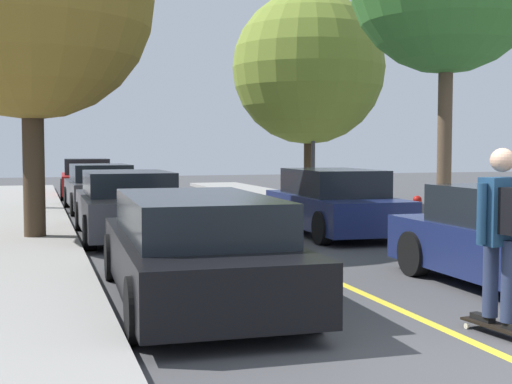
# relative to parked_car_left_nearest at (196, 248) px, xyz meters

# --- Properties ---
(center_line) EXTENTS (0.12, 39.20, 0.01)m
(center_line) POSITION_rel_parked_car_left_nearest_xyz_m (2.10, 0.77, -0.64)
(center_line) COLOR gold
(center_line) RESTS_ON ground
(parked_car_left_nearest) EXTENTS (2.06, 4.75, 1.27)m
(parked_car_left_nearest) POSITION_rel_parked_car_left_nearest_xyz_m (0.00, 0.00, 0.00)
(parked_car_left_nearest) COLOR black
(parked_car_left_nearest) RESTS_ON ground
(parked_car_left_near) EXTENTS (2.01, 4.55, 1.34)m
(parked_car_left_near) POSITION_rel_parked_car_left_nearest_xyz_m (0.00, 6.25, 0.02)
(parked_car_left_near) COLOR #38383D
(parked_car_left_near) RESTS_ON ground
(parked_car_left_far) EXTENTS (1.96, 4.30, 1.34)m
(parked_car_left_far) POSITION_rel_parked_car_left_nearest_xyz_m (0.00, 12.57, 0.01)
(parked_car_left_far) COLOR #38383D
(parked_car_left_far) RESTS_ON ground
(parked_car_left_farthest) EXTENTS (1.99, 4.25, 1.42)m
(parked_car_left_farthest) POSITION_rel_parked_car_left_nearest_xyz_m (0.00, 18.29, 0.04)
(parked_car_left_farthest) COLOR maroon
(parked_car_left_farthest) RESTS_ON ground
(parked_car_right_near) EXTENTS (1.98, 4.37, 1.37)m
(parked_car_right_near) POSITION_rel_parked_car_left_nearest_xyz_m (4.20, 5.48, 0.02)
(parked_car_right_near) COLOR navy
(parked_car_right_near) RESTS_ON ground
(street_tree_left_near) EXTENTS (3.18, 3.18, 6.72)m
(street_tree_left_near) POSITION_rel_parked_car_left_nearest_xyz_m (-1.82, 12.49, 4.59)
(street_tree_left_near) COLOR brown
(street_tree_left_near) RESTS_ON sidewalk_left
(street_tree_right_near) EXTENTS (4.53, 4.53, 6.31)m
(street_tree_right_near) POSITION_rel_parked_car_left_nearest_xyz_m (6.02, 11.51, 3.54)
(street_tree_right_near) COLOR #3D2D1E
(street_tree_right_near) RESTS_ON sidewalk_right
(fire_hydrant) EXTENTS (0.20, 0.20, 0.70)m
(fire_hydrant) POSITION_rel_parked_car_left_nearest_xyz_m (5.70, 4.65, -0.16)
(fire_hydrant) COLOR #B2140F
(fire_hydrant) RESTS_ON sidewalk_right
(streetlamp) EXTENTS (0.36, 0.24, 4.77)m
(streetlamp) POSITION_rel_parked_car_left_nearest_xyz_m (5.95, 10.95, 2.28)
(streetlamp) COLOR #38383D
(streetlamp) RESTS_ON sidewalk_right
(skateboard) EXTENTS (0.33, 0.86, 0.10)m
(skateboard) POSITION_rel_parked_car_left_nearest_xyz_m (2.47, -2.37, -0.55)
(skateboard) COLOR black
(skateboard) RESTS_ON ground
(skateboarder) EXTENTS (0.59, 0.71, 1.72)m
(skateboarder) POSITION_rel_parked_car_left_nearest_xyz_m (2.48, -2.40, 0.43)
(skateboarder) COLOR black
(skateboarder) RESTS_ON skateboard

